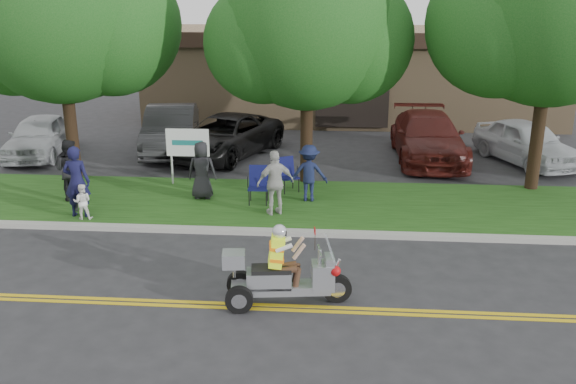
# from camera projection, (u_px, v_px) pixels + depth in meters

# --- Properties ---
(ground) EXTENTS (120.00, 120.00, 0.00)m
(ground) POSITION_uv_depth(u_px,v_px,m) (260.00, 294.00, 11.45)
(ground) COLOR #28282B
(ground) RESTS_ON ground
(centerline_near) EXTENTS (60.00, 0.10, 0.01)m
(centerline_near) POSITION_uv_depth(u_px,v_px,m) (256.00, 309.00, 10.90)
(centerline_near) COLOR gold
(centerline_near) RESTS_ON ground
(centerline_far) EXTENTS (60.00, 0.10, 0.01)m
(centerline_far) POSITION_uv_depth(u_px,v_px,m) (257.00, 305.00, 11.05)
(centerline_far) COLOR gold
(centerline_far) RESTS_ON ground
(curb) EXTENTS (60.00, 0.25, 0.12)m
(curb) POSITION_uv_depth(u_px,v_px,m) (276.00, 232.00, 14.33)
(curb) COLOR #A8A89E
(curb) RESTS_ON ground
(grass_verge) EXTENTS (60.00, 4.00, 0.10)m
(grass_verge) POSITION_uv_depth(u_px,v_px,m) (284.00, 203.00, 16.38)
(grass_verge) COLOR #1B4412
(grass_verge) RESTS_ON ground
(commercial_building) EXTENTS (18.00, 8.20, 4.00)m
(commercial_building) POSITION_uv_depth(u_px,v_px,m) (351.00, 72.00, 28.72)
(commercial_building) COLOR #9E7F5B
(commercial_building) RESTS_ON ground
(tree_left) EXTENTS (6.62, 5.40, 7.78)m
(tree_left) POSITION_uv_depth(u_px,v_px,m) (61.00, 16.00, 17.15)
(tree_left) COLOR #332114
(tree_left) RESTS_ON ground
(tree_mid) EXTENTS (5.88, 4.80, 7.05)m
(tree_mid) POSITION_uv_depth(u_px,v_px,m) (309.00, 31.00, 16.94)
(tree_mid) COLOR #332114
(tree_mid) RESTS_ON ground
(tree_right) EXTENTS (6.86, 5.60, 8.07)m
(tree_right) POSITION_uv_depth(u_px,v_px,m) (555.00, 10.00, 16.08)
(tree_right) COLOR #332114
(tree_right) RESTS_ON ground
(business_sign) EXTENTS (1.25, 0.06, 1.75)m
(business_sign) POSITION_uv_depth(u_px,v_px,m) (188.00, 146.00, 17.56)
(business_sign) COLOR silver
(business_sign) RESTS_ON ground
(trike_scooter) EXTENTS (2.34, 0.84, 1.53)m
(trike_scooter) POSITION_uv_depth(u_px,v_px,m) (281.00, 276.00, 10.97)
(trike_scooter) COLOR black
(trike_scooter) RESTS_ON ground
(lawn_chair_a) EXTENTS (0.54, 0.56, 0.99)m
(lawn_chair_a) POSITION_uv_depth(u_px,v_px,m) (259.00, 182.00, 16.15)
(lawn_chair_a) COLOR black
(lawn_chair_a) RESTS_ON grass_verge
(lawn_chair_b) EXTENTS (0.69, 0.70, 0.96)m
(lawn_chair_b) POSITION_uv_depth(u_px,v_px,m) (287.00, 172.00, 17.16)
(lawn_chair_b) COLOR black
(lawn_chair_b) RESTS_ON grass_verge
(spectator_adult_left) EXTENTS (0.66, 0.44, 1.80)m
(spectator_adult_left) POSITION_uv_depth(u_px,v_px,m) (77.00, 182.00, 15.00)
(spectator_adult_left) COLOR #141439
(spectator_adult_left) RESTS_ON grass_verge
(spectator_adult_mid) EXTENTS (0.87, 0.72, 1.67)m
(spectator_adult_mid) POSITION_uv_depth(u_px,v_px,m) (70.00, 170.00, 16.25)
(spectator_adult_mid) COLOR black
(spectator_adult_mid) RESTS_ON grass_verge
(spectator_adult_right) EXTENTS (1.04, 0.77, 1.65)m
(spectator_adult_right) POSITION_uv_depth(u_px,v_px,m) (275.00, 183.00, 15.18)
(spectator_adult_right) COLOR #BAB9B3
(spectator_adult_right) RESTS_ON grass_verge
(spectator_chair_a) EXTENTS (1.00, 0.59, 1.53)m
(spectator_chair_a) POSITION_uv_depth(u_px,v_px,m) (309.00, 173.00, 16.23)
(spectator_chair_a) COLOR #161E3F
(spectator_chair_a) RESTS_ON grass_verge
(spectator_chair_b) EXTENTS (0.78, 0.52, 1.57)m
(spectator_chair_b) POSITION_uv_depth(u_px,v_px,m) (202.00, 170.00, 16.42)
(spectator_chair_b) COLOR black
(spectator_chair_b) RESTS_ON grass_verge
(child_left) EXTENTS (0.46, 0.41, 1.07)m
(child_left) POSITION_uv_depth(u_px,v_px,m) (78.00, 191.00, 15.49)
(child_left) COLOR black
(child_left) RESTS_ON grass_verge
(child_right) EXTENTS (0.50, 0.42, 0.89)m
(child_right) POSITION_uv_depth(u_px,v_px,m) (82.00, 202.00, 14.94)
(child_right) COLOR white
(child_right) RESTS_ON grass_verge
(parked_car_far_left) EXTENTS (2.37, 4.42, 1.43)m
(parked_car_far_left) POSITION_uv_depth(u_px,v_px,m) (39.00, 136.00, 21.30)
(parked_car_far_left) COLOR #A7AAAE
(parked_car_far_left) RESTS_ON ground
(parked_car_left) EXTENTS (2.52, 5.18, 1.63)m
(parked_car_left) POSITION_uv_depth(u_px,v_px,m) (171.00, 130.00, 21.86)
(parked_car_left) COLOR #313134
(parked_car_left) RESTS_ON ground
(parked_car_mid) EXTENTS (4.08, 5.68, 1.44)m
(parked_car_mid) POSITION_uv_depth(u_px,v_px,m) (225.00, 136.00, 21.26)
(parked_car_mid) COLOR black
(parked_car_mid) RESTS_ON ground
(parked_car_right) EXTENTS (2.26, 5.44, 1.57)m
(parked_car_right) POSITION_uv_depth(u_px,v_px,m) (428.00, 137.00, 20.82)
(parked_car_right) COLOR #4C1611
(parked_car_right) RESTS_ON ground
(parked_car_far_right) EXTENTS (3.13, 4.63, 1.46)m
(parked_car_far_right) POSITION_uv_depth(u_px,v_px,m) (526.00, 142.00, 20.33)
(parked_car_far_right) COLOR silver
(parked_car_far_right) RESTS_ON ground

